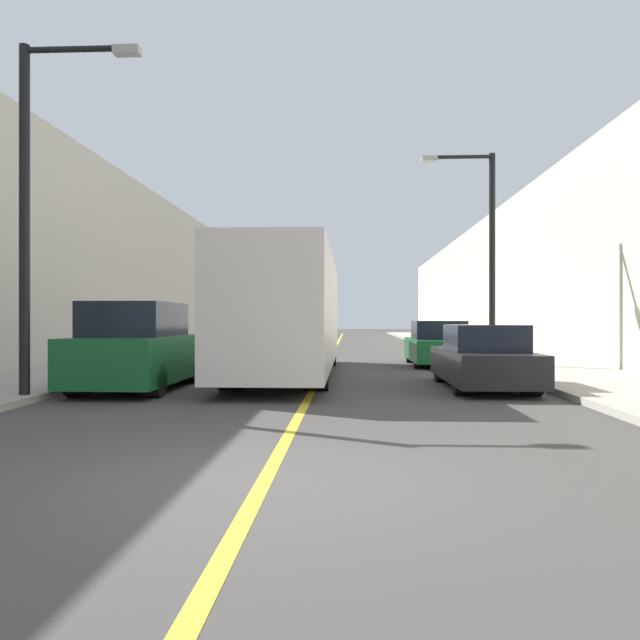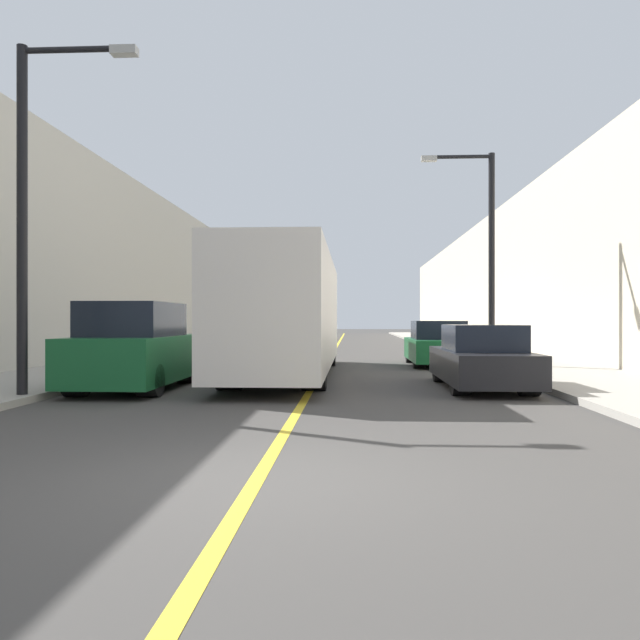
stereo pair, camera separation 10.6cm
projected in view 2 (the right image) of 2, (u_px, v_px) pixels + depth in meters
ground_plane at (256, 482)px, 6.06m from camera, size 200.00×200.00×0.00m
sidewalk_left at (218, 346)px, 36.38m from camera, size 3.59×72.00×0.14m
sidewalk_right at (457, 346)px, 35.66m from camera, size 3.59×72.00×0.14m
building_row_left at (154, 280)px, 36.57m from camera, size 4.00×72.00×7.81m
building_row_right at (524, 281)px, 35.46m from camera, size 4.00×72.00×7.54m
road_center_line at (336, 347)px, 36.02m from camera, size 0.16×72.00×0.01m
bus at (289, 313)px, 17.58m from camera, size 2.44×11.89×3.31m
parked_suv_left at (136, 350)px, 14.08m from camera, size 1.96×4.60×1.96m
car_right_near at (481, 360)px, 14.27m from camera, size 1.78×4.62×1.46m
car_right_mid at (437, 345)px, 21.39m from camera, size 1.89×4.43×1.54m
street_lamp_left at (33, 194)px, 11.96m from camera, size 2.35×0.24×6.71m
street_lamp_right at (485, 244)px, 20.01m from camera, size 2.35×0.24×6.79m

